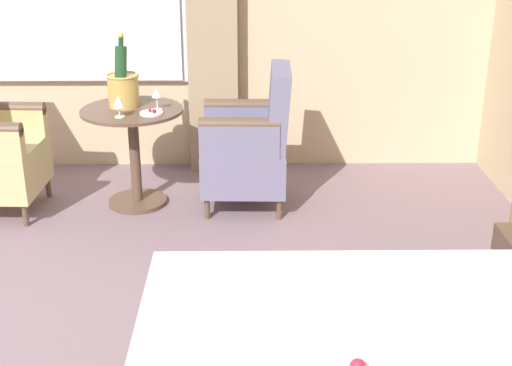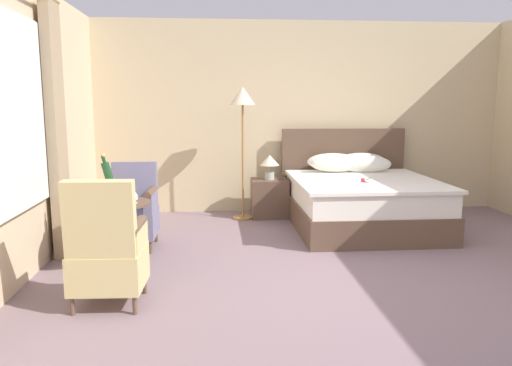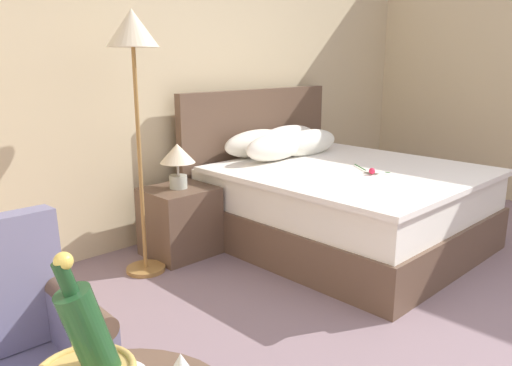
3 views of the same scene
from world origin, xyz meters
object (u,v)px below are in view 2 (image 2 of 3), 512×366
bedside_lamp (270,162)px  wine_glass_near_bucket (134,193)px  side_table_round (117,228)px  armchair_by_window (133,210)px  champagne_bucket (107,189)px  armchair_facing_bed (107,251)px  snack_plate (130,199)px  nightstand (269,198)px  floor_lamp_brass (243,108)px  wine_glass_near_edge (121,189)px  bed (360,198)px

bedside_lamp → wine_glass_near_bucket: bedside_lamp is taller
side_table_round → armchair_by_window: armchair_by_window is taller
bedside_lamp → champagne_bucket: 2.81m
wine_glass_near_bucket → armchair_facing_bed: (-0.09, -0.86, -0.30)m
wine_glass_near_bucket → snack_plate: 0.22m
nightstand → armchair_facing_bed: size_ratio=0.51×
wine_glass_near_bucket → armchair_facing_bed: armchair_facing_bed is taller
side_table_round → armchair_facing_bed: (0.10, -0.91, 0.04)m
nightstand → champagne_bucket: size_ratio=1.12×
nightstand → bedside_lamp: bearing=180.0°
bedside_lamp → champagne_bucket: champagne_bucket is taller
armchair_by_window → armchair_facing_bed: 1.68m
wine_glass_near_bucket → snack_plate: wine_glass_near_bucket is taller
nightstand → wine_glass_near_bucket: 2.70m
floor_lamp_brass → armchair_by_window: bearing=-136.0°
wine_glass_near_bucket → wine_glass_near_edge: bearing=126.6°
floor_lamp_brass → side_table_round: 2.68m
champagne_bucket → wine_glass_near_edge: size_ratio=3.41×
wine_glass_near_bucket → wine_glass_near_edge: 0.27m
nightstand → bedside_lamp: size_ratio=1.55×
bed → champagne_bucket: size_ratio=4.31×
bed → side_table_round: size_ratio=3.10×
nightstand → wine_glass_near_bucket: (-1.54, -2.17, 0.49)m
side_table_round → champagne_bucket: (-0.06, -0.06, 0.39)m
bedside_lamp → wine_glass_near_edge: (-1.70, -1.95, -0.01)m
nightstand → champagne_bucket: (-1.78, -2.18, 0.54)m
bedside_lamp → snack_plate: size_ratio=2.32×
wine_glass_near_edge → armchair_facing_bed: 1.12m
armchair_facing_bed → bedside_lamp: bearing=61.8°
bed → champagne_bucket: 3.30m
floor_lamp_brass → wine_glass_near_edge: floor_lamp_brass is taller
side_table_round → bedside_lamp: bearing=51.0°
nightstand → armchair_by_window: size_ratio=0.57×
nightstand → snack_plate: (-1.60, -1.98, 0.40)m
floor_lamp_brass → wine_glass_near_edge: bearing=-125.3°
nightstand → floor_lamp_brass: bearing=-166.0°
side_table_round → snack_plate: bearing=50.9°
nightstand → armchair_facing_bed: bearing=-118.2°
bed → bedside_lamp: bearing=149.5°
floor_lamp_brass → champagne_bucket: floor_lamp_brass is taller
bedside_lamp → floor_lamp_brass: (-0.38, -0.09, 0.76)m
champagne_bucket → snack_plate: champagne_bucket is taller
bed → armchair_facing_bed: bearing=-139.1°
bed → floor_lamp_brass: (-1.50, 0.56, 1.17)m
wine_glass_near_bucket → armchair_by_window: 0.90m
champagne_bucket → armchair_by_window: champagne_bucket is taller
bedside_lamp → snack_plate: bearing=-129.0°
nightstand → armchair_by_window: 2.17m
wine_glass_near_edge → armchair_by_window: (0.01, 0.60, -0.34)m
wine_glass_near_edge → armchair_by_window: size_ratio=0.15×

